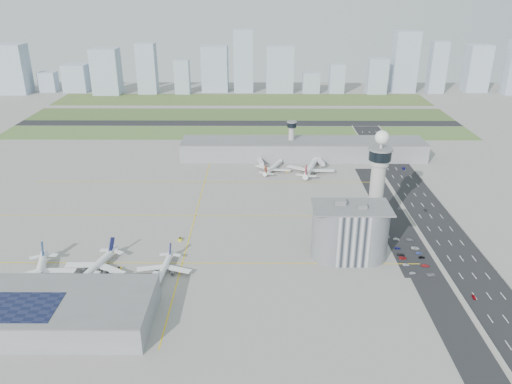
{
  "coord_description": "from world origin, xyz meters",
  "views": [
    {
      "loc": [
        1.84,
        -265.94,
        142.54
      ],
      "look_at": [
        0.0,
        35.0,
        15.0
      ],
      "focal_mm": 35.0,
      "sensor_mm": 36.0,
      "label": 1
    }
  ],
  "objects_px": {
    "jet_bridge_far_1": "(318,161)",
    "tug_3": "(180,239)",
    "tug_1": "(112,248)",
    "jet_bridge_near_0": "(24,291)",
    "jet_bridge_near_2": "(146,291)",
    "jet_bridge_far_0": "(259,160)",
    "car_lot_8": "(422,257)",
    "tug_0": "(116,251)",
    "car_lot_11": "(410,240)",
    "car_lot_4": "(398,248)",
    "secondary_tower": "(291,136)",
    "admin_building": "(350,232)",
    "car_lot_10": "(415,248)",
    "airplane_near_c": "(163,266)",
    "car_lot_6": "(431,275)",
    "car_hw_1": "(425,210)",
    "airplane_near_a": "(38,270)",
    "jet_bridge_near_1": "(85,291)",
    "car_lot_3": "(401,255)",
    "control_tower": "(378,179)",
    "car_lot_2": "(403,258)",
    "airplane_far_a": "(273,165)",
    "tug_4": "(287,171)",
    "car_lot_0": "(412,273)",
    "tug_2": "(119,269)",
    "car_hw_4": "(372,146)",
    "car_lot_5": "(396,239)",
    "car_lot_7": "(425,265)",
    "tug_5": "(305,175)",
    "car_lot_1": "(406,265)",
    "car_hw_2": "(404,168)",
    "car_lot_9": "(419,253)"
  },
  "relations": [
    {
      "from": "airplane_far_a",
      "to": "jet_bridge_far_0",
      "type": "height_order",
      "value": "airplane_far_a"
    },
    {
      "from": "tug_3",
      "to": "car_lot_8",
      "type": "bearing_deg",
      "value": 172.67
    },
    {
      "from": "tug_0",
      "to": "car_lot_7",
      "type": "distance_m",
      "value": 172.57
    },
    {
      "from": "car_lot_4",
      "to": "tug_2",
      "type": "bearing_deg",
      "value": 102.97
    },
    {
      "from": "tug_1",
      "to": "jet_bridge_near_0",
      "type": "bearing_deg",
      "value": -123.3
    },
    {
      "from": "tug_5",
      "to": "control_tower",
      "type": "bearing_deg",
      "value": -169.37
    },
    {
      "from": "airplane_near_a",
      "to": "jet_bridge_near_2",
      "type": "distance_m",
      "value": 60.06
    },
    {
      "from": "tug_4",
      "to": "car_lot_10",
      "type": "relative_size",
      "value": 0.65
    },
    {
      "from": "car_lot_3",
      "to": "tug_4",
      "type": "bearing_deg",
      "value": 31.63
    },
    {
      "from": "airplane_far_a",
      "to": "car_lot_3",
      "type": "bearing_deg",
      "value": -130.27
    },
    {
      "from": "airplane_near_c",
      "to": "car_lot_11",
      "type": "height_order",
      "value": "airplane_near_c"
    },
    {
      "from": "airplane_near_c",
      "to": "car_lot_9",
      "type": "xyz_separation_m",
      "value": [
        140.94,
        21.56,
        -4.31
      ]
    },
    {
      "from": "airplane_near_c",
      "to": "car_lot_10",
      "type": "relative_size",
      "value": 7.42
    },
    {
      "from": "airplane_near_c",
      "to": "car_hw_4",
      "type": "relative_size",
      "value": 9.16
    },
    {
      "from": "airplane_far_a",
      "to": "car_lot_0",
      "type": "distance_m",
      "value": 169.8
    },
    {
      "from": "jet_bridge_far_0",
      "to": "car_lot_0",
      "type": "relative_size",
      "value": 4.21
    },
    {
      "from": "airplane_far_a",
      "to": "secondary_tower",
      "type": "bearing_deg",
      "value": -2.2
    },
    {
      "from": "car_lot_11",
      "to": "car_lot_4",
      "type": "bearing_deg",
      "value": 141.36
    },
    {
      "from": "car_lot_1",
      "to": "car_lot_10",
      "type": "bearing_deg",
      "value": -37.02
    },
    {
      "from": "jet_bridge_near_2",
      "to": "car_lot_10",
      "type": "bearing_deg",
      "value": -61.89
    },
    {
      "from": "control_tower",
      "to": "car_lot_2",
      "type": "relative_size",
      "value": 15.17
    },
    {
      "from": "car_lot_6",
      "to": "tug_3",
      "type": "bearing_deg",
      "value": 66.74
    },
    {
      "from": "airplane_near_c",
      "to": "car_lot_1",
      "type": "distance_m",
      "value": 130.51
    },
    {
      "from": "car_lot_0",
      "to": "car_hw_4",
      "type": "height_order",
      "value": "car_hw_4"
    },
    {
      "from": "tug_5",
      "to": "car_lot_10",
      "type": "relative_size",
      "value": 0.66
    },
    {
      "from": "jet_bridge_near_1",
      "to": "car_lot_2",
      "type": "distance_m",
      "value": 169.15
    },
    {
      "from": "secondary_tower",
      "to": "admin_building",
      "type": "height_order",
      "value": "admin_building"
    },
    {
      "from": "admin_building",
      "to": "airplane_near_c",
      "type": "bearing_deg",
      "value": -169.44
    },
    {
      "from": "car_lot_8",
      "to": "tug_0",
      "type": "bearing_deg",
      "value": 82.99
    },
    {
      "from": "car_lot_3",
      "to": "secondary_tower",
      "type": "bearing_deg",
      "value": 25.42
    },
    {
      "from": "car_hw_4",
      "to": "car_lot_7",
      "type": "bearing_deg",
      "value": -103.31
    },
    {
      "from": "tug_0",
      "to": "car_lot_2",
      "type": "distance_m",
      "value": 162.03
    },
    {
      "from": "car_lot_10",
      "to": "car_hw_2",
      "type": "xyz_separation_m",
      "value": [
        28.9,
        133.09,
        0.01
      ]
    },
    {
      "from": "tug_2",
      "to": "control_tower",
      "type": "bearing_deg",
      "value": 79.86
    },
    {
      "from": "jet_bridge_near_0",
      "to": "tug_3",
      "type": "xyz_separation_m",
      "value": [
        67.94,
        57.28,
        -1.97
      ]
    },
    {
      "from": "car_lot_7",
      "to": "car_hw_1",
      "type": "distance_m",
      "value": 74.84
    },
    {
      "from": "car_lot_10",
      "to": "car_lot_0",
      "type": "bearing_deg",
      "value": 170.5
    },
    {
      "from": "car_lot_2",
      "to": "tug_4",
      "type": "bearing_deg",
      "value": 23.42
    },
    {
      "from": "jet_bridge_near_0",
      "to": "car_lot_3",
      "type": "height_order",
      "value": "jet_bridge_near_0"
    },
    {
      "from": "car_lot_10",
      "to": "car_hw_1",
      "type": "distance_m",
      "value": 56.95
    },
    {
      "from": "jet_bridge_near_2",
      "to": "tug_3",
      "type": "bearing_deg",
      "value": 2.11
    },
    {
      "from": "car_lot_4",
      "to": "jet_bridge_near_2",
      "type": "bearing_deg",
      "value": 113.71
    },
    {
      "from": "jet_bridge_near_2",
      "to": "car_lot_5",
      "type": "bearing_deg",
      "value": -56.95
    },
    {
      "from": "jet_bridge_far_0",
      "to": "tug_1",
      "type": "relative_size",
      "value": 4.03
    },
    {
      "from": "airplane_near_a",
      "to": "jet_bridge_near_1",
      "type": "bearing_deg",
      "value": 48.14
    },
    {
      "from": "jet_bridge_far_1",
      "to": "tug_3",
      "type": "distance_m",
      "value": 166.87
    },
    {
      "from": "car_lot_10",
      "to": "jet_bridge_far_1",
      "type": "bearing_deg",
      "value": 24.78
    },
    {
      "from": "jet_bridge_far_1",
      "to": "car_lot_10",
      "type": "bearing_deg",
      "value": 5.42
    },
    {
      "from": "jet_bridge_near_0",
      "to": "jet_bridge_far_0",
      "type": "relative_size",
      "value": 1.0
    },
    {
      "from": "jet_bridge_near_2",
      "to": "airplane_near_a",
      "type": "bearing_deg",
      "value": 86.23
    }
  ]
}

